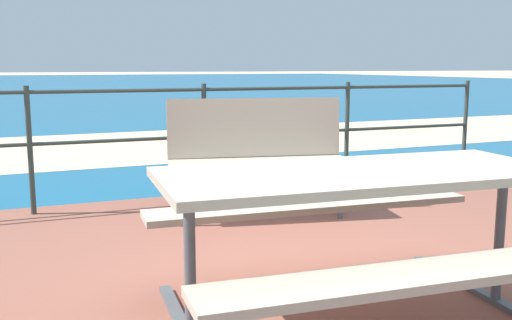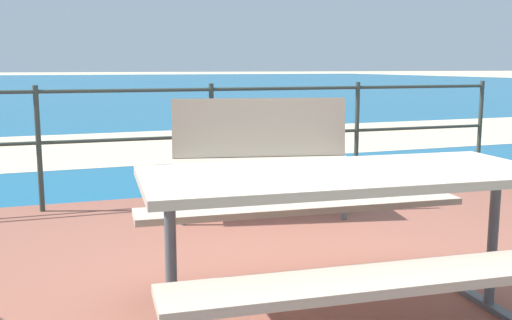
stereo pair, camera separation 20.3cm
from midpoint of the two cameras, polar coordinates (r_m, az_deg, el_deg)
The scene contains 7 objects.
ground_plane at distance 3.31m, azimuth 5.40°, elevation -13.38°, with size 240.00×240.00×0.00m, color beige.
patio_paving at distance 3.30m, azimuth 5.40°, elevation -12.90°, with size 6.40×5.20×0.06m, color brown.
sea_water at distance 42.76m, azimuth -19.95°, elevation 6.93°, with size 90.00×90.00×0.01m, color #145B84.
beach_strip at distance 9.55m, azimuth -13.02°, elevation 1.33°, with size 54.00×3.89×0.01m, color beige.
picnic_table at distance 2.71m, azimuth 8.01°, elevation -4.41°, with size 1.91×1.50×0.74m.
park_bench at distance 4.71m, azimuth -1.13°, elevation 1.28°, with size 1.48×0.68×0.95m.
railing_fence at distance 5.29m, azimuth -6.16°, elevation 3.27°, with size 5.94×0.04×1.05m.
Camera 1 is at (-1.50, -2.68, 1.27)m, focal length 41.02 mm.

